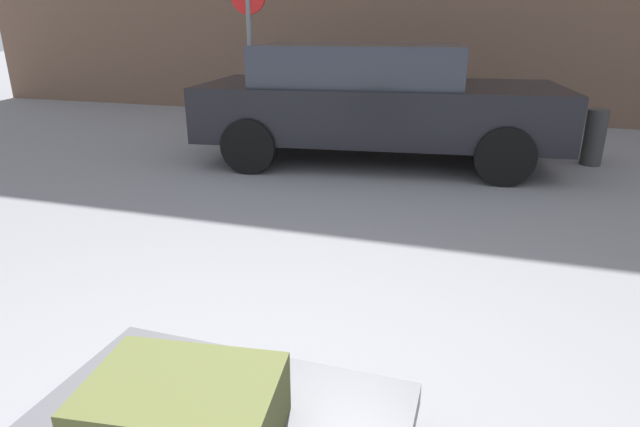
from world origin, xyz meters
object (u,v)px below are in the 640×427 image
(parked_car, at_px, (374,100))
(bollard_kerb_near, at_px, (594,138))
(no_parking_sign, at_px, (250,45))
(suitcase_olive_rear_left, at_px, (184,411))

(parked_car, distance_m, bollard_kerb_near, 2.74)
(parked_car, height_order, no_parking_sign, no_parking_sign)
(bollard_kerb_near, bearing_deg, suitcase_olive_rear_left, -110.04)
(bollard_kerb_near, bearing_deg, no_parking_sign, -168.40)
(suitcase_olive_rear_left, height_order, bollard_kerb_near, bollard_kerb_near)
(parked_car, xyz_separation_m, bollard_kerb_near, (2.64, 0.59, -0.42))
(suitcase_olive_rear_left, bearing_deg, no_parking_sign, 104.22)
(bollard_kerb_near, relative_size, no_parking_sign, 0.30)
(suitcase_olive_rear_left, relative_size, bollard_kerb_near, 0.90)
(bollard_kerb_near, height_order, no_parking_sign, no_parking_sign)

